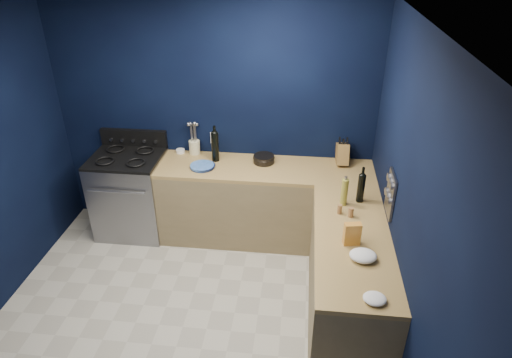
# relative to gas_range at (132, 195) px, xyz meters

# --- Properties ---
(floor) EXTENTS (3.50, 3.50, 0.02)m
(floor) POSITION_rel_gas_range_xyz_m (0.93, -1.42, -0.47)
(floor) COLOR #AFAA99
(floor) RESTS_ON ground
(ceiling) EXTENTS (3.50, 3.50, 0.02)m
(ceiling) POSITION_rel_gas_range_xyz_m (0.93, -1.42, 2.15)
(ceiling) COLOR silver
(ceiling) RESTS_ON ground
(wall_back) EXTENTS (3.50, 0.02, 2.60)m
(wall_back) POSITION_rel_gas_range_xyz_m (0.93, 0.34, 0.84)
(wall_back) COLOR black
(wall_back) RESTS_ON ground
(wall_right) EXTENTS (0.02, 3.50, 2.60)m
(wall_right) POSITION_rel_gas_range_xyz_m (2.69, -1.42, 0.84)
(wall_right) COLOR black
(wall_right) RESTS_ON ground
(cab_back) EXTENTS (2.30, 0.63, 0.86)m
(cab_back) POSITION_rel_gas_range_xyz_m (1.53, 0.02, -0.03)
(cab_back) COLOR olive
(cab_back) RESTS_ON floor
(top_back) EXTENTS (2.30, 0.63, 0.04)m
(top_back) POSITION_rel_gas_range_xyz_m (1.53, 0.02, 0.42)
(top_back) COLOR brown
(top_back) RESTS_ON cab_back
(cab_right) EXTENTS (0.63, 1.67, 0.86)m
(cab_right) POSITION_rel_gas_range_xyz_m (2.37, -1.13, -0.03)
(cab_right) COLOR olive
(cab_right) RESTS_ON floor
(top_right) EXTENTS (0.63, 1.67, 0.04)m
(top_right) POSITION_rel_gas_range_xyz_m (2.37, -1.13, 0.42)
(top_right) COLOR brown
(top_right) RESTS_ON cab_right
(gas_range) EXTENTS (0.76, 0.66, 0.92)m
(gas_range) POSITION_rel_gas_range_xyz_m (0.00, 0.00, 0.00)
(gas_range) COLOR gray
(gas_range) RESTS_ON floor
(oven_door) EXTENTS (0.59, 0.02, 0.42)m
(oven_door) POSITION_rel_gas_range_xyz_m (0.00, -0.32, -0.01)
(oven_door) COLOR black
(oven_door) RESTS_ON gas_range
(cooktop) EXTENTS (0.76, 0.66, 0.03)m
(cooktop) POSITION_rel_gas_range_xyz_m (0.00, 0.00, 0.48)
(cooktop) COLOR black
(cooktop) RESTS_ON gas_range
(backguard) EXTENTS (0.76, 0.06, 0.20)m
(backguard) POSITION_rel_gas_range_xyz_m (0.00, 0.30, 0.58)
(backguard) COLOR black
(backguard) RESTS_ON gas_range
(spice_panel) EXTENTS (0.02, 0.28, 0.38)m
(spice_panel) POSITION_rel_gas_range_xyz_m (2.67, -0.87, 0.72)
(spice_panel) COLOR gray
(spice_panel) RESTS_ON wall_right
(wall_outlet) EXTENTS (0.09, 0.02, 0.13)m
(wall_outlet) POSITION_rel_gas_range_xyz_m (0.93, 0.32, 0.62)
(wall_outlet) COLOR white
(wall_outlet) RESTS_ON wall_back
(plate_stack) EXTENTS (0.26, 0.26, 0.03)m
(plate_stack) POSITION_rel_gas_range_xyz_m (0.86, -0.06, 0.46)
(plate_stack) COLOR #2A5E95
(plate_stack) RESTS_ON top_back
(ramekin) EXTENTS (0.11, 0.11, 0.04)m
(ramekin) POSITION_rel_gas_range_xyz_m (0.54, 0.27, 0.46)
(ramekin) COLOR white
(ramekin) RESTS_ON top_back
(utensil_crock) EXTENTS (0.15, 0.15, 0.15)m
(utensil_crock) POSITION_rel_gas_range_xyz_m (0.71, 0.27, 0.52)
(utensil_crock) COLOR #EBE9BC
(utensil_crock) RESTS_ON top_back
(wine_bottle_back) EXTENTS (0.09, 0.09, 0.33)m
(wine_bottle_back) POSITION_rel_gas_range_xyz_m (0.98, 0.12, 0.60)
(wine_bottle_back) COLOR black
(wine_bottle_back) RESTS_ON top_back
(lemon_basket) EXTENTS (0.23, 0.23, 0.09)m
(lemon_basket) POSITION_rel_gas_range_xyz_m (1.50, 0.13, 0.48)
(lemon_basket) COLOR black
(lemon_basket) RESTS_ON top_back
(knife_block) EXTENTS (0.14, 0.27, 0.28)m
(knife_block) POSITION_rel_gas_range_xyz_m (2.34, 0.21, 0.55)
(knife_block) COLOR brown
(knife_block) RESTS_ON top_back
(wine_bottle_right) EXTENTS (0.08, 0.08, 0.27)m
(wine_bottle_right) POSITION_rel_gas_range_xyz_m (2.47, -0.55, 0.58)
(wine_bottle_right) COLOR black
(wine_bottle_right) RESTS_ON top_right
(oil_bottle) EXTENTS (0.07, 0.07, 0.26)m
(oil_bottle) POSITION_rel_gas_range_xyz_m (2.31, -0.63, 0.57)
(oil_bottle) COLOR olive
(oil_bottle) RESTS_ON top_right
(spice_jar_near) EXTENTS (0.05, 0.05, 0.09)m
(spice_jar_near) POSITION_rel_gas_range_xyz_m (2.27, -0.78, 0.48)
(spice_jar_near) COLOR olive
(spice_jar_near) RESTS_ON top_right
(spice_jar_far) EXTENTS (0.06, 0.06, 0.09)m
(spice_jar_far) POSITION_rel_gas_range_xyz_m (2.36, -0.82, 0.49)
(spice_jar_far) COLOR olive
(spice_jar_far) RESTS_ON top_right
(crouton_bag) EXTENTS (0.14, 0.08, 0.19)m
(crouton_bag) POSITION_rel_gas_range_xyz_m (2.34, -1.22, 0.54)
(crouton_bag) COLOR #AC1E23
(crouton_bag) RESTS_ON top_right
(towel_front) EXTENTS (0.21, 0.18, 0.07)m
(towel_front) POSITION_rel_gas_range_xyz_m (2.42, -1.41, 0.48)
(towel_front) COLOR white
(towel_front) RESTS_ON top_right
(towel_end) EXTENTS (0.21, 0.20, 0.05)m
(towel_end) POSITION_rel_gas_range_xyz_m (2.45, -1.85, 0.46)
(towel_end) COLOR white
(towel_end) RESTS_ON top_right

